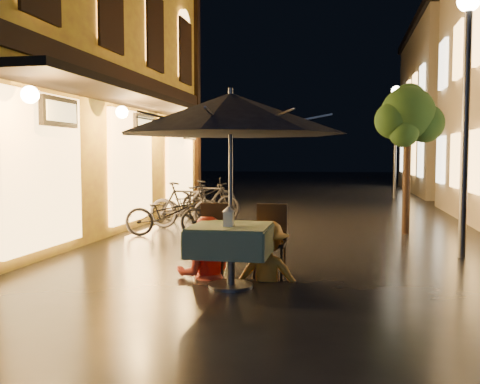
% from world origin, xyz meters
% --- Properties ---
extents(ground, '(90.00, 90.00, 0.00)m').
position_xyz_m(ground, '(0.00, 0.00, 0.00)').
color(ground, black).
rests_on(ground, ground).
extents(west_building, '(5.90, 11.40, 7.40)m').
position_xyz_m(west_building, '(-5.72, 4.00, 3.71)').
color(west_building, '#BF8638').
rests_on(west_building, ground).
extents(street_tree, '(1.43, 1.20, 3.15)m').
position_xyz_m(street_tree, '(2.41, 4.51, 2.42)').
color(street_tree, black).
rests_on(street_tree, ground).
extents(streetlamp_near, '(0.36, 0.36, 4.23)m').
position_xyz_m(streetlamp_near, '(3.00, 2.00, 2.92)').
color(streetlamp_near, '#59595E').
rests_on(streetlamp_near, ground).
extents(streetlamp_far, '(0.36, 0.36, 4.23)m').
position_xyz_m(streetlamp_far, '(3.00, 14.00, 2.92)').
color(streetlamp_far, '#59595E').
rests_on(streetlamp_far, ground).
extents(cafe_table, '(0.99, 0.99, 0.78)m').
position_xyz_m(cafe_table, '(-0.24, -0.59, 0.59)').
color(cafe_table, '#59595E').
rests_on(cafe_table, ground).
extents(patio_umbrella, '(2.81, 2.81, 2.46)m').
position_xyz_m(patio_umbrella, '(-0.24, -0.59, 2.15)').
color(patio_umbrella, '#59595E').
rests_on(patio_umbrella, ground).
extents(cafe_chair_left, '(0.42, 0.42, 0.97)m').
position_xyz_m(cafe_chair_left, '(-0.64, 0.14, 0.54)').
color(cafe_chair_left, black).
rests_on(cafe_chair_left, ground).
extents(cafe_chair_right, '(0.42, 0.42, 0.97)m').
position_xyz_m(cafe_chair_right, '(0.16, 0.14, 0.54)').
color(cafe_chair_right, black).
rests_on(cafe_chair_right, ground).
extents(table_lantern, '(0.16, 0.16, 0.25)m').
position_xyz_m(table_lantern, '(-0.24, -0.72, 0.92)').
color(table_lantern, white).
rests_on(table_lantern, cafe_table).
extents(person_orange, '(0.92, 0.80, 1.60)m').
position_xyz_m(person_orange, '(-0.71, -0.08, 0.80)').
color(person_orange, '#DF4030').
rests_on(person_orange, ground).
extents(person_yellow, '(0.98, 0.57, 1.51)m').
position_xyz_m(person_yellow, '(0.15, -0.07, 0.75)').
color(person_yellow, '#FFA22D').
rests_on(person_yellow, ground).
extents(bicycle_0, '(1.78, 0.83, 0.90)m').
position_xyz_m(bicycle_0, '(-2.38, 3.24, 0.45)').
color(bicycle_0, black).
rests_on(bicycle_0, ground).
extents(bicycle_1, '(1.78, 0.70, 1.04)m').
position_xyz_m(bicycle_1, '(-2.32, 4.30, 0.52)').
color(bicycle_1, black).
rests_on(bicycle_1, ground).
extents(bicycle_2, '(1.63, 0.97, 0.81)m').
position_xyz_m(bicycle_2, '(-2.59, 5.38, 0.40)').
color(bicycle_2, black).
rests_on(bicycle_2, ground).
extents(bicycle_3, '(1.71, 0.85, 0.99)m').
position_xyz_m(bicycle_3, '(-2.21, 6.10, 0.50)').
color(bicycle_3, black).
rests_on(bicycle_3, ground).
extents(bicycle_4, '(2.01, 1.04, 1.00)m').
position_xyz_m(bicycle_4, '(-2.85, 7.70, 0.50)').
color(bicycle_4, black).
rests_on(bicycle_4, ground).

